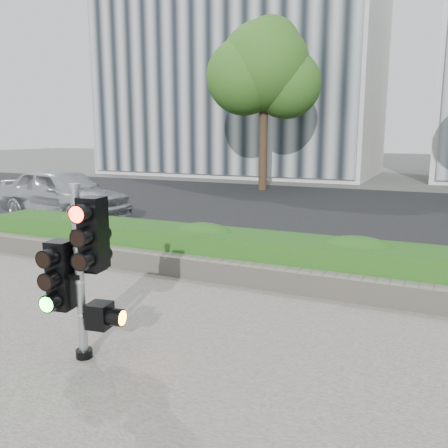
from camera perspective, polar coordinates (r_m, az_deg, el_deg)
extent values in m
plane|color=#51514C|center=(6.03, -3.26, -12.78)|extent=(120.00, 120.00, 0.00)
cube|color=black|center=(15.28, 14.67, 1.39)|extent=(60.00, 13.00, 0.02)
cube|color=gray|center=(8.75, 6.52, -4.85)|extent=(60.00, 0.25, 0.12)
cube|color=gray|center=(7.58, 3.53, -6.17)|extent=(12.00, 0.32, 0.34)
cube|color=#448629|center=(8.12, 5.22, -3.79)|extent=(12.00, 1.00, 0.68)
cube|color=#B7B7B2|center=(30.62, 2.33, 20.33)|extent=(16.00, 9.00, 15.00)
cylinder|color=black|center=(20.64, 4.73, 9.64)|extent=(0.36, 0.36, 4.03)
sphere|color=#1E4C15|center=(20.82, 4.87, 18.39)|extent=(3.74, 3.74, 3.74)
sphere|color=#1E4C15|center=(20.80, 7.52, 16.35)|extent=(2.88, 2.88, 2.88)
sphere|color=#1E4C15|center=(20.63, 2.45, 17.28)|extent=(3.17, 3.17, 3.17)
sphere|color=#1E4C15|center=(21.62, 5.61, 20.41)|extent=(2.59, 2.59, 2.59)
cylinder|color=black|center=(5.52, -16.46, -14.70)|extent=(0.18, 0.18, 0.09)
cylinder|color=gray|center=(5.21, -16.97, -5.95)|extent=(0.09, 0.09, 1.84)
cylinder|color=gray|center=(5.03, -17.56, 4.41)|extent=(0.12, 0.12, 0.04)
cube|color=#FF1107|center=(4.96, -15.46, -1.07)|extent=(0.26, 0.26, 0.74)
cube|color=#14E51E|center=(5.30, -19.00, -5.82)|extent=(0.26, 0.26, 0.74)
cube|color=black|center=(5.30, -15.64, -2.83)|extent=(0.26, 0.26, 0.50)
cube|color=orange|center=(5.26, -14.73, -10.56)|extent=(0.26, 0.26, 0.27)
imported|color=#B5B7BC|center=(14.27, -18.82, 3.51)|extent=(4.47, 2.32, 1.45)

